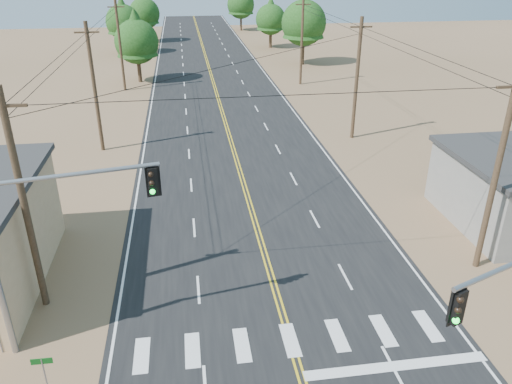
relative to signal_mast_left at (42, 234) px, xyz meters
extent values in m
cube|color=black|center=(9.17, 20.68, -5.06)|extent=(15.00, 200.00, 0.02)
cylinder|color=#4C3826|center=(-1.33, 2.68, -0.07)|extent=(0.30, 0.30, 10.00)
cube|color=#4C3826|center=(-1.33, 2.68, 4.13)|extent=(1.80, 0.12, 0.12)
cylinder|color=#4C3826|center=(-1.33, 22.68, -0.07)|extent=(0.30, 0.30, 10.00)
cube|color=#4C3826|center=(-1.33, 22.68, 4.13)|extent=(1.80, 0.12, 0.12)
cylinder|color=#4C3826|center=(-1.33, 42.68, -0.07)|extent=(0.30, 0.30, 10.00)
cube|color=#4C3826|center=(-1.33, 42.68, 4.13)|extent=(1.80, 0.12, 0.12)
cylinder|color=#4C3826|center=(19.67, 2.68, -0.07)|extent=(0.30, 0.30, 10.00)
cylinder|color=#4C3826|center=(19.67, 22.68, -0.07)|extent=(0.30, 0.30, 10.00)
cube|color=#4C3826|center=(19.67, 22.68, 4.13)|extent=(1.80, 0.12, 0.12)
cylinder|color=#4C3826|center=(19.67, 42.68, -0.07)|extent=(0.30, 0.30, 10.00)
cube|color=#4C3826|center=(19.67, 42.68, 4.13)|extent=(1.80, 0.12, 0.12)
cylinder|color=gray|center=(1.28, 0.25, 2.19)|extent=(6.26, 1.32, 0.16)
cube|color=black|center=(4.09, 0.77, 1.53)|extent=(0.41, 0.37, 1.12)
sphere|color=black|center=(4.06, 0.59, 1.88)|extent=(0.20, 0.20, 0.20)
sphere|color=black|center=(4.06, 0.59, 1.53)|extent=(0.20, 0.20, 0.20)
sphere|color=#0CE533|center=(4.06, 0.59, 1.17)|extent=(0.20, 0.20, 0.20)
cube|color=black|center=(12.15, -7.30, 1.03)|extent=(0.41, 0.39, 1.04)
sphere|color=black|center=(12.09, -7.45, 1.36)|extent=(0.19, 0.19, 0.19)
sphere|color=black|center=(12.09, -7.45, 1.03)|extent=(0.19, 0.19, 0.19)
sphere|color=#0CE533|center=(12.09, -7.45, 0.70)|extent=(0.19, 0.19, 0.19)
cube|color=#0A4C14|center=(0.28, -3.52, -2.83)|extent=(0.70, 0.04, 0.23)
cylinder|color=#3F2D1E|center=(0.17, 46.87, -3.48)|extent=(0.47, 0.47, 3.17)
cone|color=#184012|center=(0.17, 46.87, 0.91)|extent=(4.92, 4.92, 5.63)
sphere|color=#184012|center=(0.17, 46.87, -0.23)|extent=(5.28, 5.28, 5.28)
cylinder|color=#3F2D1E|center=(-3.26, 66.98, -3.47)|extent=(0.41, 0.41, 3.20)
cone|color=#184012|center=(-3.26, 66.98, 0.97)|extent=(4.97, 4.97, 5.69)
sphere|color=#184012|center=(-3.26, 66.98, -0.18)|extent=(5.33, 5.33, 5.33)
cylinder|color=#3F2D1E|center=(-0.63, 78.76, -3.45)|extent=(0.50, 0.50, 3.23)
cone|color=#184012|center=(-0.63, 78.76, 1.03)|extent=(5.02, 5.02, 5.74)
sphere|color=#184012|center=(-0.63, 78.76, -0.13)|extent=(5.38, 5.38, 5.38)
cylinder|color=#3F2D1E|center=(22.69, 54.59, -3.19)|extent=(0.49, 0.49, 3.75)
cone|color=#184012|center=(22.69, 54.59, 2.01)|extent=(5.83, 5.83, 6.66)
sphere|color=#184012|center=(22.69, 54.59, 0.66)|extent=(6.25, 6.25, 6.25)
cylinder|color=#3F2D1E|center=(20.59, 69.49, -3.56)|extent=(0.50, 0.50, 3.01)
cone|color=#184012|center=(20.59, 69.49, 0.61)|extent=(4.67, 4.67, 5.34)
sphere|color=#184012|center=(20.59, 69.49, -0.48)|extent=(5.01, 5.01, 5.01)
cylinder|color=#3F2D1E|center=(18.17, 91.60, -3.40)|extent=(0.42, 0.42, 3.33)
sphere|color=#184012|center=(18.17, 91.60, 0.02)|extent=(5.55, 5.55, 5.55)
camera|label=1|loc=(5.47, -16.84, 9.27)|focal=35.00mm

